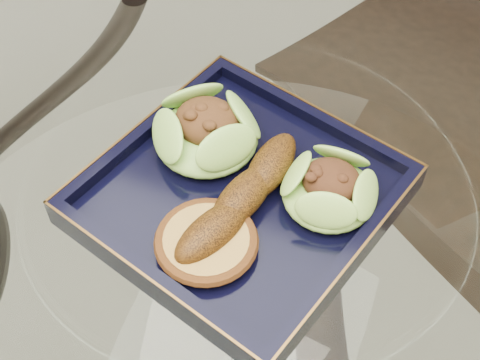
% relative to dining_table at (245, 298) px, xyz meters
% --- Properties ---
extents(dining_table, '(1.13, 1.13, 0.77)m').
position_rel_dining_table_xyz_m(dining_table, '(0.00, 0.00, 0.00)').
color(dining_table, white).
rests_on(dining_table, ground).
extents(navy_plate, '(0.33, 0.33, 0.02)m').
position_rel_dining_table_xyz_m(navy_plate, '(-0.01, 0.01, 0.17)').
color(navy_plate, black).
rests_on(navy_plate, dining_table).
extents(lettuce_wrap_left, '(0.14, 0.14, 0.04)m').
position_rel_dining_table_xyz_m(lettuce_wrap_left, '(-0.07, 0.06, 0.20)').
color(lettuce_wrap_left, '#4F962B').
rests_on(lettuce_wrap_left, navy_plate).
extents(lettuce_wrap_right, '(0.12, 0.12, 0.03)m').
position_rel_dining_table_xyz_m(lettuce_wrap_right, '(0.07, 0.04, 0.20)').
color(lettuce_wrap_right, '#619B2D').
rests_on(lettuce_wrap_right, navy_plate).
extents(roasted_plantain, '(0.07, 0.18, 0.03)m').
position_rel_dining_table_xyz_m(roasted_plantain, '(-0.00, -0.00, 0.20)').
color(roasted_plantain, '#593009').
rests_on(roasted_plantain, navy_plate).
extents(crumb_patty, '(0.09, 0.09, 0.02)m').
position_rel_dining_table_xyz_m(crumb_patty, '(-0.02, -0.06, 0.19)').
color(crumb_patty, '#B68A3C').
rests_on(crumb_patty, navy_plate).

